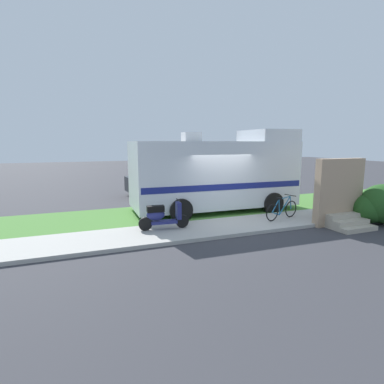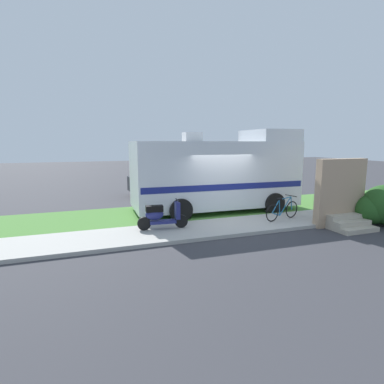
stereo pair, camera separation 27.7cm
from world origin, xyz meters
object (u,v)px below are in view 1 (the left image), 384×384
object	(u,v)px
motorhome_rv	(217,173)
bicycle	(282,209)
pickup_truck_near	(185,177)
bottle_green	(328,210)
scooter	(162,216)

from	to	relation	value
motorhome_rv	bicycle	world-z (taller)	motorhome_rv
motorhome_rv	bicycle	bearing A→B (deg)	-60.22
motorhome_rv	bicycle	size ratio (longest dim) A/B	4.19
pickup_truck_near	bottle_green	xyz separation A→B (m)	(3.63, -7.26, -0.76)
scooter	pickup_truck_near	distance (m)	7.90
motorhome_rv	scooter	size ratio (longest dim) A/B	4.17
scooter	pickup_truck_near	size ratio (longest dim) A/B	0.30
motorhome_rv	bottle_green	bearing A→B (deg)	-31.43
pickup_truck_near	bottle_green	distance (m)	8.15
motorhome_rv	pickup_truck_near	size ratio (longest dim) A/B	1.25
scooter	bottle_green	bearing A→B (deg)	-1.00
motorhome_rv	bottle_green	xyz separation A→B (m)	(3.92, -2.39, -1.44)
pickup_truck_near	bicycle	bearing A→B (deg)	-80.94
pickup_truck_near	bottle_green	world-z (taller)	pickup_truck_near
motorhome_rv	scooter	bearing A→B (deg)	-143.48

